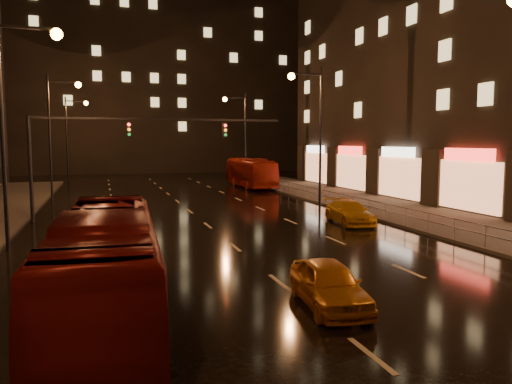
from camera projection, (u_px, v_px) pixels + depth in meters
ground at (195, 215)px, 31.98m from camera, size 140.00×140.00×0.00m
sidewalk_right at (423, 216)px, 31.16m from camera, size 7.00×70.00×0.15m
building_distant at (161, 59)px, 80.79m from camera, size 44.00×16.00×36.00m
traffic_signal at (111, 141)px, 30.02m from camera, size 15.31×0.32×6.20m
railing_right at (353, 200)px, 32.96m from camera, size 0.05×56.00×1.00m
bus_red at (106, 266)px, 13.09m from camera, size 3.00×10.69×2.95m
bus_curb at (250, 173)px, 51.61m from camera, size 2.55×10.82×3.01m
taxi_near at (329, 284)px, 14.22m from camera, size 2.01×4.08×1.34m
taxi_far at (349, 212)px, 28.83m from camera, size 2.25×4.65×1.30m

